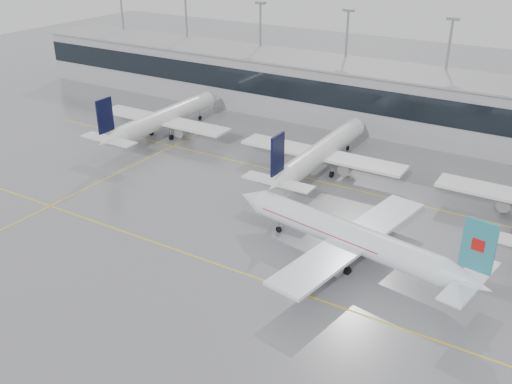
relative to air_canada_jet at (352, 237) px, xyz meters
The scene contains 11 objects.
ground 18.75m from the air_canada_jet, 149.34° to the right, with size 320.00×320.00×0.00m, color slate.
taxi_line_main 18.75m from the air_canada_jet, 149.34° to the right, with size 120.00×0.25×0.01m, color yellow.
taxi_line_north 26.25m from the air_canada_jet, 127.48° to the left, with size 120.00×0.25×0.01m, color yellow.
taxi_line_cross 46.30m from the air_canada_jet, behind, with size 0.25×60.00×0.01m, color yellow.
terminal 55.00m from the air_canada_jet, 106.73° to the left, with size 180.00×15.00×12.00m, color #949497.
terminal_glass 47.92m from the air_canada_jet, 109.33° to the left, with size 180.00×0.20×5.00m, color black.
terminal_roof 55.61m from the air_canada_jet, 106.73° to the left, with size 182.00×16.00×0.40m, color gray.
light_masts 61.48m from the air_canada_jet, 105.10° to the left, with size 156.40×1.00×22.60m.
air_canada_jet is the anchor object (origin of this frame).
parked_jet_b 56.33m from the air_canada_jet, 154.43° to the left, with size 29.64×36.96×11.72m.
parked_jet_c 29.00m from the air_canada_jet, 123.04° to the left, with size 29.64×36.96×11.72m.
Camera 1 is at (37.99, -50.20, 40.23)m, focal length 40.00 mm.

